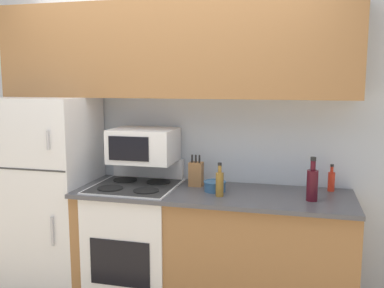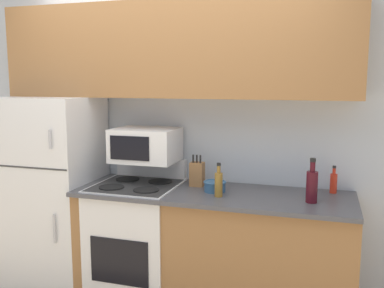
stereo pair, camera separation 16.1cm
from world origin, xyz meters
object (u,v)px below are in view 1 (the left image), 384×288
Objects in this scene: knife_block at (196,174)px; bottle_hot_sauce at (331,181)px; microwave at (144,145)px; bottle_wine_red at (312,184)px; stove at (136,243)px; refrigerator at (48,196)px; bowl at (215,186)px; bottle_vinegar at (220,183)px.

knife_block is 1.00m from bottle_hot_sauce.
microwave is 2.02× the size of knife_block.
bottle_wine_red is at bearing -13.46° from knife_block.
knife_block is (0.42, 0.02, -0.21)m from microwave.
stove is 0.72m from knife_block.
bowl is at bearing 0.28° from refrigerator.
refrigerator is 1.47m from bottle_vinegar.
microwave is (0.03, 0.12, 0.75)m from stove.
refrigerator is 8.07× the size of bottle_hot_sauce.
microwave reaches higher than bottle_hot_sauce.
bowl is 0.69× the size of bottle_vinegar.
stove reaches higher than bowl.
stove is at bearing 170.69° from bottle_vinegar.
microwave is at bearing -175.37° from bottle_hot_sauce.
bottle_vinegar is (0.06, -0.12, 0.05)m from bowl.
refrigerator is 1.40m from bowl.
stove is 3.70× the size of bottle_wine_red.
knife_block reaches higher than bottle_hot_sauce.
stove is 4.62× the size of bottle_vinegar.
stove is at bearing -0.48° from refrigerator.
refrigerator is at bearing -174.20° from bottle_hot_sauce.
refrigerator is at bearing 175.35° from bottle_vinegar.
bottle_wine_red is at bearing -8.22° from microwave.
microwave is (0.80, 0.11, 0.44)m from refrigerator.
bottle_wine_red is at bearing -2.04° from refrigerator.
microwave is 0.72m from bottle_vinegar.
bottle_hot_sauce is 0.84m from bottle_vinegar.
knife_block is at bearing 2.93° from microwave.
refrigerator is at bearing -179.72° from bowl.
bowl is at bearing 1.22° from stove.
bottle_wine_red reaches higher than bottle_vinegar.
bottle_vinegar is (0.68, -0.11, 0.54)m from stove.
refrigerator is 2.09m from bottle_wine_red.
bottle_hot_sauce is at bearing 5.80° from refrigerator.
microwave reaches higher than knife_block.
bowl is 0.69m from bottle_wine_red.
stove is 0.76m from microwave.
refrigerator is at bearing -173.82° from knife_block.
bottle_vinegar is at bearing -4.65° from refrigerator.
refrigerator is 3.26× the size of microwave.
knife_block is 0.34m from bottle_vinegar.
bottle_hot_sauce is (2.21, 0.22, 0.21)m from refrigerator.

